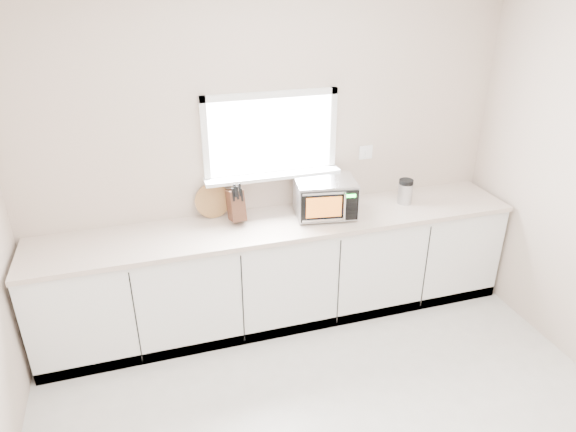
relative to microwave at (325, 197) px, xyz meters
name	(u,v)px	position (x,y,z in m)	size (l,w,h in m)	color
back_wall	(270,157)	(-0.38, 0.29, 0.28)	(4.00, 0.17, 2.70)	beige
cabinets	(281,272)	(-0.38, -0.01, -0.64)	(3.92, 0.60, 0.88)	white
countertop	(281,224)	(-0.38, -0.02, -0.18)	(3.92, 0.64, 0.04)	beige
microwave	(325,197)	(0.00, 0.00, 0.00)	(0.53, 0.45, 0.31)	black
knife_block	(236,204)	(-0.72, 0.10, -0.02)	(0.13, 0.24, 0.34)	#49261A
cutting_board	(213,201)	(-0.88, 0.23, -0.02)	(0.29, 0.29, 0.02)	#A2793E
coffee_grinder	(405,191)	(0.74, 0.02, -0.05)	(0.15, 0.15, 0.22)	#AFB1B6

